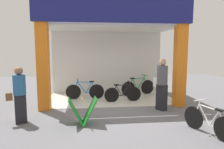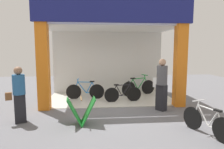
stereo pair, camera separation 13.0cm
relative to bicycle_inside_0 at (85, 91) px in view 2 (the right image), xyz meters
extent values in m
plane|color=slate|center=(1.09, -1.40, -0.36)|extent=(18.73, 18.73, 0.00)
cube|color=beige|center=(1.09, 0.00, -0.35)|extent=(5.37, 2.81, 0.02)
cube|color=silver|center=(1.09, 1.41, 1.17)|extent=(5.37, 0.12, 3.06)
cube|color=orange|center=(-1.39, -1.40, 1.17)|extent=(0.40, 0.36, 3.06)
cube|color=orange|center=(3.58, -1.40, 1.17)|extent=(0.40, 0.36, 3.06)
cube|color=navy|center=(1.09, -1.55, 3.15)|extent=(5.57, 0.20, 0.89)
cube|color=silver|center=(1.09, 0.00, 2.67)|extent=(5.37, 2.81, 0.06)
cylinder|color=black|center=(0.49, -0.02, -0.04)|extent=(0.65, 0.07, 0.65)
cylinder|color=black|center=(-0.50, 0.02, -0.04)|extent=(0.65, 0.07, 0.65)
cylinder|color=blue|center=(0.26, -0.01, -0.06)|extent=(0.44, 0.05, 0.08)
cylinder|color=blue|center=(0.17, -0.01, 0.15)|extent=(0.28, 0.05, 0.48)
cylinder|color=blue|center=(-0.14, 0.01, 0.16)|extent=(0.40, 0.05, 0.51)
cylinder|color=blue|center=(-0.02, 0.00, 0.39)|extent=(0.62, 0.06, 0.05)
cylinder|color=blue|center=(0.38, -0.02, 0.17)|extent=(0.21, 0.04, 0.43)
cylinder|color=blue|center=(-0.40, 0.02, 0.18)|extent=(0.19, 0.04, 0.45)
cylinder|color=blue|center=(-0.31, 0.01, 0.46)|extent=(0.06, 0.04, 0.13)
cylinder|color=blue|center=(-0.30, 0.01, 0.53)|extent=(0.05, 0.45, 0.03)
cube|color=black|center=(0.29, -0.01, 0.41)|extent=(0.20, 0.11, 0.05)
cylinder|color=black|center=(1.96, 0.35, -0.02)|extent=(0.67, 0.27, 0.69)
cylinder|color=black|center=(2.97, 0.70, -0.02)|extent=(0.67, 0.27, 0.69)
cylinder|color=#198C33|center=(2.20, 0.43, -0.04)|extent=(0.45, 0.19, 0.09)
cylinder|color=#198C33|center=(2.29, 0.46, 0.18)|extent=(0.30, 0.13, 0.52)
cylinder|color=#198C33|center=(2.60, 0.57, 0.19)|extent=(0.41, 0.18, 0.54)
cylinder|color=#198C33|center=(2.47, 0.53, 0.44)|extent=(0.64, 0.25, 0.05)
cylinder|color=#198C33|center=(2.07, 0.39, 0.21)|extent=(0.23, 0.11, 0.46)
cylinder|color=#198C33|center=(2.87, 0.67, 0.22)|extent=(0.21, 0.10, 0.48)
cylinder|color=#198C33|center=(2.78, 0.63, 0.52)|extent=(0.07, 0.05, 0.14)
cylinder|color=#198C33|center=(2.77, 0.63, 0.59)|extent=(0.19, 0.46, 0.03)
cube|color=black|center=(2.16, 0.42, 0.46)|extent=(0.23, 0.17, 0.05)
cylinder|color=black|center=(1.08, -0.66, -0.06)|extent=(0.61, 0.10, 0.60)
cylinder|color=black|center=(2.02, -0.57, -0.06)|extent=(0.61, 0.10, 0.60)
cylinder|color=black|center=(1.30, -0.64, -0.08)|extent=(0.41, 0.07, 0.08)
cylinder|color=black|center=(1.39, -0.63, 0.11)|extent=(0.27, 0.06, 0.45)
cylinder|color=black|center=(1.68, -0.60, 0.12)|extent=(0.37, 0.07, 0.47)
cylinder|color=black|center=(1.56, -0.61, 0.34)|extent=(0.58, 0.09, 0.05)
cylinder|color=black|center=(1.19, -0.65, 0.14)|extent=(0.20, 0.05, 0.41)
cylinder|color=black|center=(1.92, -0.58, 0.14)|extent=(0.18, 0.05, 0.42)
cylinder|color=black|center=(1.84, -0.59, 0.41)|extent=(0.05, 0.04, 0.13)
cylinder|color=black|center=(1.83, -0.59, 0.47)|extent=(0.07, 0.42, 0.03)
cube|color=black|center=(1.27, -0.64, 0.36)|extent=(0.19, 0.11, 0.05)
cylinder|color=black|center=(3.29, -4.48, -0.06)|extent=(0.23, 0.58, 0.60)
cylinder|color=black|center=(2.99, -3.60, -0.06)|extent=(0.23, 0.58, 0.60)
cylinder|color=white|center=(3.22, -4.27, -0.08)|extent=(0.16, 0.39, 0.08)
cylinder|color=white|center=(3.20, -4.19, 0.11)|extent=(0.12, 0.26, 0.45)
cylinder|color=white|center=(3.10, -3.92, 0.12)|extent=(0.15, 0.36, 0.47)
cylinder|color=white|center=(3.14, -4.03, 0.34)|extent=(0.22, 0.56, 0.05)
cylinder|color=white|center=(3.26, -4.38, 0.14)|extent=(0.09, 0.20, 0.41)
cylinder|color=white|center=(3.02, -3.69, 0.14)|extent=(0.09, 0.18, 0.42)
cylinder|color=white|center=(3.05, -3.77, 0.41)|extent=(0.05, 0.06, 0.13)
cylinder|color=white|center=(3.05, -3.77, 0.47)|extent=(0.41, 0.16, 0.03)
cube|color=black|center=(3.23, -4.30, 0.36)|extent=(0.15, 0.20, 0.05)
cube|color=#197226|center=(-0.19, -3.01, 0.02)|extent=(0.46, 0.56, 0.78)
cube|color=#197226|center=(0.20, -2.97, 0.02)|extent=(0.46, 0.56, 0.78)
cylinder|color=olive|center=(0.00, -2.99, 0.40)|extent=(0.08, 0.52, 0.03)
cube|color=black|center=(-1.79, -2.66, 0.06)|extent=(0.38, 0.34, 0.84)
cylinder|color=#26598C|center=(-1.79, -2.66, 0.77)|extent=(0.45, 0.45, 0.58)
sphere|color=#8C664C|center=(-1.79, -2.66, 1.17)|extent=(0.23, 0.23, 0.23)
cube|color=brown|center=(-2.05, -2.76, 0.45)|extent=(0.20, 0.16, 0.21)
cube|color=black|center=(2.73, -1.88, 0.10)|extent=(0.38, 0.41, 0.92)
cylinder|color=#4C4C51|center=(2.73, -1.88, 0.89)|extent=(0.50, 0.50, 0.66)
sphere|color=tan|center=(2.73, -1.88, 1.34)|extent=(0.24, 0.24, 0.24)
cube|color=white|center=(2.58, -1.64, 0.59)|extent=(0.17, 0.19, 0.34)
camera|label=1|loc=(0.24, -8.56, 1.76)|focal=32.11mm
camera|label=2|loc=(0.36, -8.57, 1.76)|focal=32.11mm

